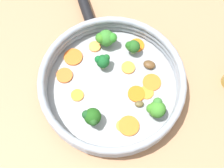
% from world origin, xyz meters
% --- Properties ---
extents(ground_plane, '(4.00, 4.00, 0.00)m').
position_xyz_m(ground_plane, '(0.00, 0.00, 0.00)').
color(ground_plane, '#A27451').
extents(skillet, '(0.32, 0.32, 0.01)m').
position_xyz_m(skillet, '(0.00, 0.00, 0.01)').
color(skillet, '#939699').
rests_on(skillet, ground_plane).
extents(skillet_rim_wall, '(0.34, 0.34, 0.05)m').
position_xyz_m(skillet_rim_wall, '(0.00, 0.00, 0.04)').
color(skillet_rim_wall, '#8D949E').
rests_on(skillet_rim_wall, skillet).
extents(skillet_rivet_left, '(0.01, 0.01, 0.01)m').
position_xyz_m(skillet_rivet_left, '(0.14, 0.06, 0.02)').
color(skillet_rivet_left, gray).
rests_on(skillet_rivet_left, skillet).
extents(skillet_rivet_right, '(0.01, 0.01, 0.01)m').
position_xyz_m(skillet_rivet_right, '(0.10, 0.12, 0.02)').
color(skillet_rivet_right, '#8F9A9E').
rests_on(skillet_rivet_right, skillet).
extents(carrot_slice_0, '(0.03, 0.03, 0.00)m').
position_xyz_m(carrot_slice_0, '(-0.08, -0.05, 0.02)').
color(carrot_slice_0, orange).
rests_on(carrot_slice_0, skillet).
extents(carrot_slice_1, '(0.06, 0.06, 0.01)m').
position_xyz_m(carrot_slice_1, '(-0.08, -0.07, 0.02)').
color(carrot_slice_1, orange).
rests_on(carrot_slice_1, skillet).
extents(carrot_slice_2, '(0.04, 0.04, 0.00)m').
position_xyz_m(carrot_slice_2, '(0.01, -0.08, 0.02)').
color(carrot_slice_2, orange).
rests_on(carrot_slice_2, skillet).
extents(carrot_slice_3, '(0.04, 0.04, 0.01)m').
position_xyz_m(carrot_slice_3, '(0.06, -0.02, 0.02)').
color(carrot_slice_3, orange).
rests_on(carrot_slice_3, skillet).
extents(carrot_slice_4, '(0.04, 0.04, 0.01)m').
position_xyz_m(carrot_slice_4, '(0.09, 0.08, 0.02)').
color(carrot_slice_4, '#F98E40').
rests_on(carrot_slice_4, skillet).
extents(carrot_slice_5, '(0.04, 0.04, 0.00)m').
position_xyz_m(carrot_slice_5, '(-0.05, 0.07, 0.02)').
color(carrot_slice_5, orange).
rests_on(carrot_slice_5, skillet).
extents(carrot_slice_6, '(0.05, 0.05, 0.00)m').
position_xyz_m(carrot_slice_6, '(0.13, -0.02, 0.02)').
color(carrot_slice_6, orange).
rests_on(carrot_slice_6, skillet).
extents(carrot_slice_7, '(0.06, 0.06, 0.01)m').
position_xyz_m(carrot_slice_7, '(0.04, 0.12, 0.02)').
color(carrot_slice_7, orange).
rests_on(carrot_slice_7, skillet).
extents(carrot_slice_8, '(0.06, 0.06, 0.01)m').
position_xyz_m(carrot_slice_8, '(0.00, -0.06, 0.02)').
color(carrot_slice_8, orange).
rests_on(carrot_slice_8, skillet).
extents(carrot_slice_9, '(0.04, 0.04, 0.01)m').
position_xyz_m(carrot_slice_9, '(-0.01, 0.12, 0.02)').
color(carrot_slice_9, orange).
rests_on(carrot_slice_9, skillet).
extents(carrot_slice_10, '(0.06, 0.06, 0.00)m').
position_xyz_m(carrot_slice_10, '(0.04, -0.09, 0.02)').
color(carrot_slice_10, orange).
rests_on(carrot_slice_10, skillet).
extents(broccoli_floret_0, '(0.04, 0.05, 0.05)m').
position_xyz_m(broccoli_floret_0, '(0.10, 0.05, 0.05)').
color(broccoli_floret_0, '#5F914C').
rests_on(broccoli_floret_0, skillet).
extents(broccoli_floret_1, '(0.04, 0.04, 0.05)m').
position_xyz_m(broccoli_floret_1, '(-0.03, -0.12, 0.04)').
color(broccoli_floret_1, '#629249').
rests_on(broccoli_floret_1, skillet).
extents(broccoli_floret_2, '(0.03, 0.04, 0.04)m').
position_xyz_m(broccoli_floret_2, '(0.10, -0.02, 0.04)').
color(broccoli_floret_2, '#86A969').
rests_on(broccoli_floret_2, skillet).
extents(broccoli_floret_3, '(0.04, 0.04, 0.05)m').
position_xyz_m(broccoli_floret_3, '(-0.10, 0.01, 0.05)').
color(broccoli_floret_3, '#7FA66A').
rests_on(broccoli_floret_3, skillet).
extents(broccoli_floret_4, '(0.03, 0.04, 0.04)m').
position_xyz_m(broccoli_floret_4, '(0.04, 0.04, 0.04)').
color(broccoli_floret_4, '#8CAD5C').
rests_on(broccoli_floret_4, skillet).
extents(mushroom_piece_0, '(0.02, 0.03, 0.01)m').
position_xyz_m(mushroom_piece_0, '(-0.02, -0.08, 0.02)').
color(mushroom_piece_0, brown).
rests_on(mushroom_piece_0, skillet).
extents(mushroom_piece_1, '(0.02, 0.03, 0.01)m').
position_xyz_m(mushroom_piece_1, '(0.08, -0.07, 0.02)').
color(mushroom_piece_1, brown).
rests_on(mushroom_piece_1, skillet).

